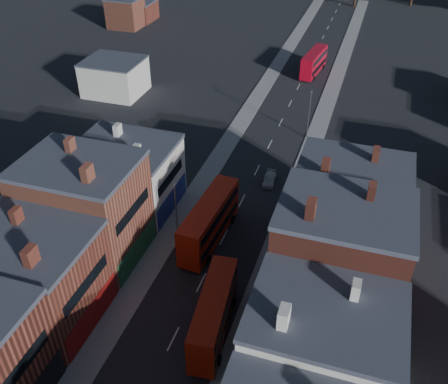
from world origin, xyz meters
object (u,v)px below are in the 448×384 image
Objects in this scene: bus_0 at (209,221)px; bus_2 at (314,62)px; car_2 at (221,218)px; bus_1 at (214,313)px; car_3 at (269,179)px.

bus_2 is (3.00, 56.55, -0.38)m from bus_0.
bus_0 is 4.19m from car_2.
bus_0 reaches higher than bus_1.
car_3 is (0.98, -42.27, -1.95)m from bus_2.
bus_1 is at bearing -81.20° from bus_2.
bus_2 is 53.11m from car_2.
bus_0 is 13.92m from bus_1.
bus_1 is (4.99, -13.00, -0.28)m from bus_0.
bus_0 reaches higher than car_3.
bus_1 is 2.35× the size of car_2.
bus_2 is (-1.99, 69.55, -0.10)m from bus_1.
car_2 reaches higher than car_3.
car_2 is (-4.69, 16.53, -1.95)m from bus_1.
car_3 is at bearing -81.50° from bus_2.
bus_2 is 42.33m from car_3.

